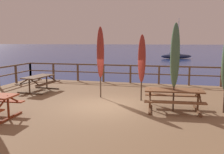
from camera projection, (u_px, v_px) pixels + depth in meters
ground_plane at (107, 125)px, 9.55m from camera, size 600.00×600.00×0.00m
wooden_deck at (107, 116)px, 9.49m from camera, size 13.68×11.08×0.80m
railing_waterside_far at (131, 71)px, 14.51m from camera, size 13.48×0.10×1.09m
picnic_table_mid_left at (174, 95)px, 8.67m from camera, size 2.13×1.56×0.78m
picnic_table_front_left at (38, 80)px, 12.12m from camera, size 1.54×1.89×0.78m
patio_umbrella_tall_back_left at (175, 56)px, 8.41m from camera, size 0.32×0.32×3.09m
patio_umbrella_tall_mid_right at (142, 59)px, 10.04m from camera, size 0.32×0.32×2.74m
patio_umbrella_tall_mid_left at (100, 53)px, 10.57m from camera, size 0.32×0.32×3.09m
sailboat_distant at (176, 56)px, 47.53m from camera, size 6.23×3.25×7.72m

